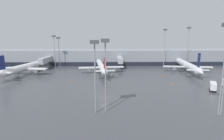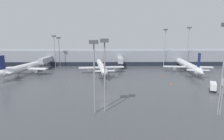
{
  "view_description": "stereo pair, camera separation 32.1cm",
  "coord_description": "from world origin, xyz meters",
  "px_view_note": "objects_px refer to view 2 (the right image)",
  "views": [
    {
      "loc": [
        1.33,
        -47.14,
        16.9
      ],
      "look_at": [
        2.53,
        25.86,
        3.0
      ],
      "focal_mm": 28.0,
      "sensor_mm": 36.0,
      "label": 1
    },
    {
      "loc": [
        1.65,
        -47.14,
        16.9
      ],
      "look_at": [
        2.53,
        25.86,
        3.0
      ],
      "focal_mm": 28.0,
      "sensor_mm": 36.0,
      "label": 2
    }
  ],
  "objects_px": {
    "parked_jet_2": "(102,66)",
    "apron_light_mast_2": "(59,43)",
    "service_truck_1": "(213,86)",
    "apron_light_mast_3": "(105,54)",
    "apron_light_mast_0": "(165,38)",
    "parked_jet_1": "(26,67)",
    "parked_jet_0": "(188,66)",
    "traffic_cone_3": "(163,75)",
    "apron_light_mast_4": "(94,55)",
    "apron_light_mast_6": "(54,42)",
    "traffic_cone_2": "(70,80)",
    "traffic_cone_1": "(171,84)",
    "apron_light_mast_5": "(189,36)"
  },
  "relations": [
    {
      "from": "parked_jet_2",
      "to": "apron_light_mast_2",
      "type": "bearing_deg",
      "value": 48.4
    },
    {
      "from": "service_truck_1",
      "to": "apron_light_mast_3",
      "type": "bearing_deg",
      "value": -37.92
    },
    {
      "from": "apron_light_mast_0",
      "to": "apron_light_mast_3",
      "type": "height_order",
      "value": "apron_light_mast_0"
    },
    {
      "from": "parked_jet_1",
      "to": "service_truck_1",
      "type": "bearing_deg",
      "value": -100.58
    },
    {
      "from": "parked_jet_1",
      "to": "parked_jet_2",
      "type": "bearing_deg",
      "value": -75.79
    },
    {
      "from": "apron_light_mast_3",
      "to": "parked_jet_1",
      "type": "bearing_deg",
      "value": 132.1
    },
    {
      "from": "parked_jet_0",
      "to": "parked_jet_2",
      "type": "bearing_deg",
      "value": 100.07
    },
    {
      "from": "traffic_cone_3",
      "to": "apron_light_mast_4",
      "type": "bearing_deg",
      "value": -125.41
    },
    {
      "from": "service_truck_1",
      "to": "apron_light_mast_6",
      "type": "height_order",
      "value": "apron_light_mast_6"
    },
    {
      "from": "traffic_cone_2",
      "to": "apron_light_mast_2",
      "type": "height_order",
      "value": "apron_light_mast_2"
    },
    {
      "from": "traffic_cone_1",
      "to": "apron_light_mast_0",
      "type": "xyz_separation_m",
      "value": [
        8.49,
        37.36,
        16.1
      ]
    },
    {
      "from": "traffic_cone_1",
      "to": "apron_light_mast_0",
      "type": "height_order",
      "value": "apron_light_mast_0"
    },
    {
      "from": "apron_light_mast_4",
      "to": "apron_light_mast_5",
      "type": "distance_m",
      "value": 77.38
    },
    {
      "from": "service_truck_1",
      "to": "traffic_cone_2",
      "type": "bearing_deg",
      "value": -77.97
    },
    {
      "from": "traffic_cone_3",
      "to": "apron_light_mast_6",
      "type": "relative_size",
      "value": 0.04
    },
    {
      "from": "apron_light_mast_0",
      "to": "apron_light_mast_2",
      "type": "bearing_deg",
      "value": -179.83
    },
    {
      "from": "traffic_cone_1",
      "to": "apron_light_mast_4",
      "type": "bearing_deg",
      "value": -137.34
    },
    {
      "from": "apron_light_mast_3",
      "to": "apron_light_mast_0",
      "type": "bearing_deg",
      "value": 62.16
    },
    {
      "from": "apron_light_mast_3",
      "to": "apron_light_mast_6",
      "type": "height_order",
      "value": "apron_light_mast_6"
    },
    {
      "from": "parked_jet_2",
      "to": "apron_light_mast_3",
      "type": "xyz_separation_m",
      "value": [
        2.85,
        -43.84,
        10.04
      ]
    },
    {
      "from": "apron_light_mast_5",
      "to": "apron_light_mast_6",
      "type": "bearing_deg",
      "value": -177.78
    },
    {
      "from": "apron_light_mast_0",
      "to": "apron_light_mast_3",
      "type": "distance_m",
      "value": 68.19
    },
    {
      "from": "traffic_cone_3",
      "to": "apron_light_mast_5",
      "type": "xyz_separation_m",
      "value": [
        20.74,
        23.8,
        16.79
      ]
    },
    {
      "from": "apron_light_mast_0",
      "to": "apron_light_mast_2",
      "type": "relative_size",
      "value": 1.26
    },
    {
      "from": "traffic_cone_3",
      "to": "apron_light_mast_6",
      "type": "distance_m",
      "value": 58.72
    },
    {
      "from": "parked_jet_1",
      "to": "parked_jet_2",
      "type": "distance_m",
      "value": 34.31
    },
    {
      "from": "parked_jet_0",
      "to": "service_truck_1",
      "type": "bearing_deg",
      "value": 178.09
    },
    {
      "from": "apron_light_mast_5",
      "to": "traffic_cone_1",
      "type": "bearing_deg",
      "value": -120.02
    },
    {
      "from": "service_truck_1",
      "to": "traffic_cone_3",
      "type": "height_order",
      "value": "service_truck_1"
    },
    {
      "from": "parked_jet_0",
      "to": "parked_jet_1",
      "type": "xyz_separation_m",
      "value": [
        -76.09,
        -4.48,
        0.17
      ]
    },
    {
      "from": "apron_light_mast_0",
      "to": "apron_light_mast_3",
      "type": "bearing_deg",
      "value": -117.84
    },
    {
      "from": "traffic_cone_3",
      "to": "apron_light_mast_3",
      "type": "xyz_separation_m",
      "value": [
        -24.28,
        -36.63,
        12.9
      ]
    },
    {
      "from": "parked_jet_2",
      "to": "apron_light_mast_2",
      "type": "distance_m",
      "value": 30.88
    },
    {
      "from": "traffic_cone_2",
      "to": "traffic_cone_3",
      "type": "height_order",
      "value": "traffic_cone_2"
    },
    {
      "from": "service_truck_1",
      "to": "apron_light_mast_5",
      "type": "distance_m",
      "value": 49.13
    },
    {
      "from": "parked_jet_1",
      "to": "apron_light_mast_0",
      "type": "bearing_deg",
      "value": -64.94
    },
    {
      "from": "traffic_cone_1",
      "to": "parked_jet_0",
      "type": "bearing_deg",
      "value": 55.18
    },
    {
      "from": "apron_light_mast_5",
      "to": "apron_light_mast_6",
      "type": "relative_size",
      "value": 1.26
    },
    {
      "from": "parked_jet_2",
      "to": "service_truck_1",
      "type": "distance_m",
      "value": 46.59
    },
    {
      "from": "apron_light_mast_4",
      "to": "apron_light_mast_6",
      "type": "distance_m",
      "value": 64.05
    },
    {
      "from": "apron_light_mast_0",
      "to": "apron_light_mast_3",
      "type": "xyz_separation_m",
      "value": [
        -31.81,
        -60.23,
        -3.18
      ]
    },
    {
      "from": "parked_jet_0",
      "to": "traffic_cone_1",
      "type": "xyz_separation_m",
      "value": [
        -15.73,
        -22.61,
        -2.86
      ]
    },
    {
      "from": "service_truck_1",
      "to": "parked_jet_0",
      "type": "bearing_deg",
      "value": -161.8
    },
    {
      "from": "apron_light_mast_4",
      "to": "parked_jet_1",
      "type": "bearing_deg",
      "value": 129.85
    },
    {
      "from": "parked_jet_0",
      "to": "service_truck_1",
      "type": "xyz_separation_m",
      "value": [
        -5.21,
        -30.32,
        -1.52
      ]
    },
    {
      "from": "apron_light_mast_3",
      "to": "apron_light_mast_4",
      "type": "xyz_separation_m",
      "value": [
        -2.25,
        -0.69,
        -0.2
      ]
    },
    {
      "from": "traffic_cone_2",
      "to": "apron_light_mast_0",
      "type": "bearing_deg",
      "value": 33.99
    },
    {
      "from": "apron_light_mast_4",
      "to": "apron_light_mast_6",
      "type": "bearing_deg",
      "value": 114.54
    },
    {
      "from": "parked_jet_0",
      "to": "parked_jet_1",
      "type": "distance_m",
      "value": 76.22
    },
    {
      "from": "parked_jet_2",
      "to": "apron_light_mast_3",
      "type": "relative_size",
      "value": 2.25
    }
  ]
}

